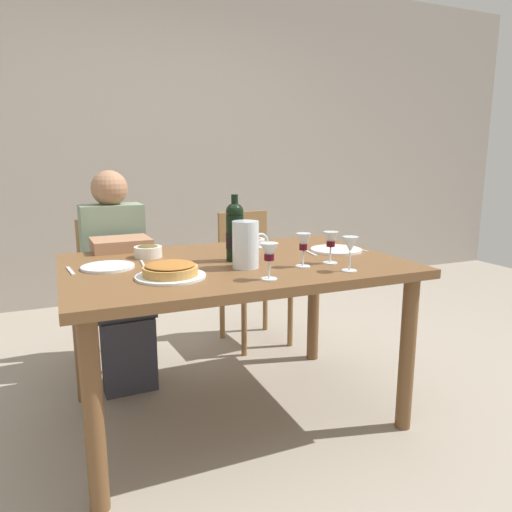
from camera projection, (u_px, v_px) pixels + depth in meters
ground_plane at (235, 412)px, 2.31m from camera, size 8.00×8.00×0.00m
back_wall at (143, 138)px, 4.03m from camera, size 8.00×0.10×2.80m
dining_table at (234, 281)px, 2.17m from camera, size 1.50×1.00×0.76m
wine_bottle at (235, 232)px, 2.14m from camera, size 0.08×0.08×0.30m
water_pitcher at (245, 247)px, 2.00m from camera, size 0.17×0.11×0.20m
baked_tart at (170, 271)px, 1.85m from camera, size 0.28×0.28×0.06m
salad_bowl at (251, 242)px, 2.51m from camera, size 0.14×0.14×0.05m
olive_bowl at (148, 251)px, 2.23m from camera, size 0.13×0.13×0.06m
wine_glass_left_diner at (303, 244)px, 2.03m from camera, size 0.06×0.06×0.15m
wine_glass_right_diner at (331, 241)px, 2.09m from camera, size 0.07×0.07×0.14m
wine_glass_centre at (269, 254)px, 1.81m from camera, size 0.07×0.07×0.14m
wine_glass_spare at (350, 246)px, 1.94m from camera, size 0.07×0.07×0.15m
dinner_plate_left_setting at (336, 250)px, 2.39m from camera, size 0.26×0.26×0.01m
dinner_plate_right_setting at (108, 267)px, 2.01m from camera, size 0.22×0.22×0.01m
fork_left_setting at (310, 253)px, 2.34m from camera, size 0.04×0.16×0.00m
knife_left_setting at (358, 249)px, 2.45m from camera, size 0.02×0.18×0.00m
knife_right_setting at (143, 265)px, 2.07m from camera, size 0.02×0.18×0.00m
spoon_right_setting at (70, 271)px, 1.96m from camera, size 0.03×0.16×0.00m
chair_left at (112, 281)px, 2.84m from camera, size 0.42×0.42×0.87m
diner_left at (118, 270)px, 2.60m from camera, size 0.35×0.51×1.16m
chair_right at (250, 268)px, 3.18m from camera, size 0.43×0.43×0.87m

